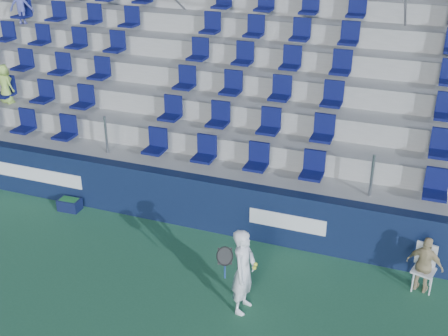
% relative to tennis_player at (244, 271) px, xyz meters
% --- Properties ---
extents(ground, '(70.00, 70.00, 0.00)m').
position_rel_tennis_player_xyz_m(ground, '(-1.29, -0.85, -0.80)').
color(ground, '#2E6B47').
rests_on(ground, ground).
extents(sponsor_wall, '(24.00, 0.32, 1.20)m').
position_rel_tennis_player_xyz_m(sponsor_wall, '(-1.29, 2.30, -0.20)').
color(sponsor_wall, '#101B3B').
rests_on(sponsor_wall, ground).
extents(grandstand, '(24.00, 8.17, 6.63)m').
position_rel_tennis_player_xyz_m(grandstand, '(-1.29, 7.40, 1.33)').
color(grandstand, '#A2A19D').
rests_on(grandstand, ground).
extents(tennis_player, '(0.69, 0.64, 1.60)m').
position_rel_tennis_player_xyz_m(tennis_player, '(0.00, 0.00, 0.00)').
color(tennis_player, white).
rests_on(tennis_player, ground).
extents(line_judge_chair, '(0.47, 0.48, 0.88)m').
position_rel_tennis_player_xyz_m(line_judge_chair, '(2.91, 1.79, -0.31)').
color(line_judge_chair, white).
rests_on(line_judge_chair, ground).
extents(line_judge, '(0.71, 0.43, 1.13)m').
position_rel_tennis_player_xyz_m(line_judge, '(2.91, 1.65, -0.24)').
color(line_judge, tan).
rests_on(line_judge, ground).
extents(ball_bin, '(0.52, 0.35, 0.28)m').
position_rel_tennis_player_xyz_m(ball_bin, '(-4.91, 1.90, -0.65)').
color(ball_bin, '#10173B').
rests_on(ball_bin, ground).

